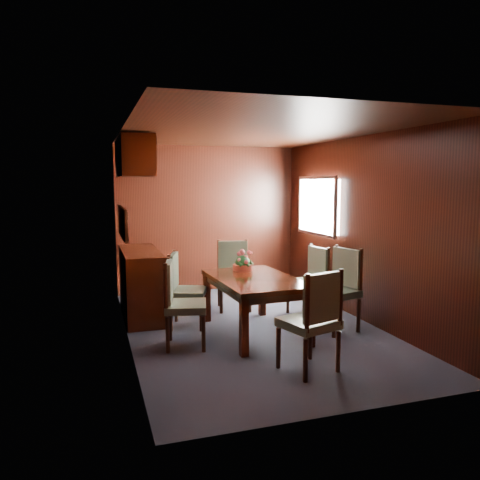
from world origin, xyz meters
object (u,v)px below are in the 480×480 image
object	(u,v)px
chair_left_near	(179,299)
chair_head	(314,316)
sideboard	(141,283)
dining_table	(254,285)
flower_centerpiece	(243,260)
chair_right_near	(340,284)

from	to	relation	value
chair_left_near	chair_head	distance (m)	1.55
sideboard	dining_table	size ratio (longest dim) A/B	0.94
flower_centerpiece	chair_left_near	bearing A→B (deg)	-145.10
flower_centerpiece	chair_right_near	bearing A→B (deg)	-32.48
chair_head	chair_right_near	bearing A→B (deg)	34.82
dining_table	flower_centerpiece	distance (m)	0.53
sideboard	flower_centerpiece	bearing A→B (deg)	-28.82
chair_left_near	flower_centerpiece	size ratio (longest dim) A/B	3.56
dining_table	sideboard	bearing A→B (deg)	133.50
chair_head	chair_left_near	bearing A→B (deg)	118.34
sideboard	chair_left_near	size ratio (longest dim) A/B	1.44
sideboard	flower_centerpiece	xyz separation A→B (m)	(1.23, -0.68, 0.36)
chair_head	dining_table	bearing A→B (deg)	80.12
dining_table	chair_right_near	xyz separation A→B (m)	(1.05, -0.18, -0.02)
chair_left_near	chair_right_near	xyz separation A→B (m)	(1.99, 0.01, 0.03)
dining_table	flower_centerpiece	world-z (taller)	flower_centerpiece
sideboard	chair_right_near	xyz separation A→B (m)	(2.26, -1.33, 0.12)
chair_head	flower_centerpiece	size ratio (longest dim) A/B	3.69
sideboard	chair_left_near	xyz separation A→B (m)	(0.27, -1.34, 0.09)
dining_table	chair_head	distance (m)	1.30
chair_right_near	flower_centerpiece	xyz separation A→B (m)	(-1.04, 0.66, 0.24)
chair_left_near	chair_head	bearing A→B (deg)	57.59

